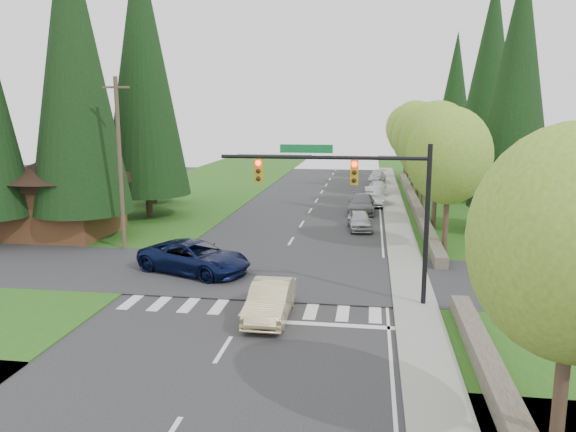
% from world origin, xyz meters
% --- Properties ---
extents(ground, '(120.00, 120.00, 0.00)m').
position_xyz_m(ground, '(0.00, 0.00, 0.00)').
color(ground, '#28282B').
rests_on(ground, ground).
extents(grass_east, '(14.00, 110.00, 0.06)m').
position_xyz_m(grass_east, '(13.00, 20.00, 0.03)').
color(grass_east, '#1B5617').
rests_on(grass_east, ground).
extents(grass_west, '(14.00, 110.00, 0.06)m').
position_xyz_m(grass_west, '(-13.00, 20.00, 0.03)').
color(grass_west, '#1B5617').
rests_on(grass_west, ground).
extents(cross_street, '(120.00, 8.00, 0.10)m').
position_xyz_m(cross_street, '(0.00, 8.00, 0.00)').
color(cross_street, '#28282B').
rests_on(cross_street, ground).
extents(sidewalk_east, '(1.80, 80.00, 0.13)m').
position_xyz_m(sidewalk_east, '(6.90, 22.00, 0.07)').
color(sidewalk_east, gray).
rests_on(sidewalk_east, ground).
extents(curb_east, '(0.20, 80.00, 0.13)m').
position_xyz_m(curb_east, '(6.05, 22.00, 0.07)').
color(curb_east, gray).
rests_on(curb_east, ground).
extents(stone_wall_south, '(0.70, 14.00, 0.70)m').
position_xyz_m(stone_wall_south, '(8.60, -3.00, 0.35)').
color(stone_wall_south, '#4C4438').
rests_on(stone_wall_south, ground).
extents(stone_wall_north, '(0.70, 40.00, 0.70)m').
position_xyz_m(stone_wall_north, '(8.60, 30.00, 0.35)').
color(stone_wall_north, '#4C4438').
rests_on(stone_wall_north, ground).
extents(traffic_signal, '(8.70, 0.37, 6.80)m').
position_xyz_m(traffic_signal, '(4.37, 4.50, 4.98)').
color(traffic_signal, black).
rests_on(traffic_signal, ground).
extents(brown_building, '(8.40, 8.40, 5.40)m').
position_xyz_m(brown_building, '(-15.00, 15.00, 3.14)').
color(brown_building, '#4C2D19').
rests_on(brown_building, ground).
extents(utility_pole, '(1.60, 0.24, 10.00)m').
position_xyz_m(utility_pole, '(-9.50, 12.00, 5.14)').
color(utility_pole, '#473828').
rests_on(utility_pole, ground).
extents(decid_tree_0, '(4.80, 4.80, 8.37)m').
position_xyz_m(decid_tree_0, '(9.20, 14.00, 5.60)').
color(decid_tree_0, '#38281C').
rests_on(decid_tree_0, ground).
extents(decid_tree_1, '(5.20, 5.20, 8.80)m').
position_xyz_m(decid_tree_1, '(9.30, 21.00, 5.80)').
color(decid_tree_1, '#38281C').
rests_on(decid_tree_1, ground).
extents(decid_tree_2, '(5.00, 5.00, 8.82)m').
position_xyz_m(decid_tree_2, '(9.10, 28.00, 5.93)').
color(decid_tree_2, '#38281C').
rests_on(decid_tree_2, ground).
extents(decid_tree_3, '(5.00, 5.00, 8.55)m').
position_xyz_m(decid_tree_3, '(9.20, 35.00, 5.66)').
color(decid_tree_3, '#38281C').
rests_on(decid_tree_3, ground).
extents(decid_tree_4, '(5.40, 5.40, 9.18)m').
position_xyz_m(decid_tree_4, '(9.30, 42.00, 6.06)').
color(decid_tree_4, '#38281C').
rests_on(decid_tree_4, ground).
extents(decid_tree_5, '(4.80, 4.80, 8.30)m').
position_xyz_m(decid_tree_5, '(9.10, 49.00, 5.53)').
color(decid_tree_5, '#38281C').
rests_on(decid_tree_5, ground).
extents(decid_tree_6, '(5.20, 5.20, 8.86)m').
position_xyz_m(decid_tree_6, '(9.20, 56.00, 5.86)').
color(decid_tree_6, '#38281C').
rests_on(decid_tree_6, ground).
extents(decid_tree_south, '(4.60, 4.60, 7.92)m').
position_xyz_m(decid_tree_south, '(9.30, -6.00, 5.27)').
color(decid_tree_south, '#38281C').
rests_on(decid_tree_south, ground).
extents(conifer_w_a, '(6.12, 6.12, 19.80)m').
position_xyz_m(conifer_w_a, '(-13.00, 14.00, 10.79)').
color(conifer_w_a, '#38281C').
rests_on(conifer_w_a, ground).
extents(conifer_w_b, '(5.44, 5.44, 17.80)m').
position_xyz_m(conifer_w_b, '(-16.00, 18.00, 9.79)').
color(conifer_w_b, '#38281C').
rests_on(conifer_w_b, ground).
extents(conifer_w_c, '(6.46, 6.46, 20.80)m').
position_xyz_m(conifer_w_c, '(-12.00, 22.00, 11.29)').
color(conifer_w_c, '#38281C').
rests_on(conifer_w_c, ground).
extents(conifer_w_e, '(5.78, 5.78, 18.80)m').
position_xyz_m(conifer_w_e, '(-14.00, 28.00, 10.29)').
color(conifer_w_e, '#38281C').
rests_on(conifer_w_e, ground).
extents(conifer_e_a, '(5.44, 5.44, 17.80)m').
position_xyz_m(conifer_e_a, '(14.00, 20.00, 9.79)').
color(conifer_e_a, '#38281C').
rests_on(conifer_e_a, ground).
extents(conifer_e_b, '(6.12, 6.12, 19.80)m').
position_xyz_m(conifer_e_b, '(15.00, 34.00, 10.79)').
color(conifer_e_b, '#38281C').
rests_on(conifer_e_b, ground).
extents(conifer_e_c, '(5.10, 5.10, 16.80)m').
position_xyz_m(conifer_e_c, '(14.00, 48.00, 9.29)').
color(conifer_e_c, '#38281C').
rests_on(conifer_e_c, ground).
extents(sedan_champagne, '(1.54, 4.37, 1.44)m').
position_xyz_m(sedan_champagne, '(1.07, 2.21, 0.72)').
color(sedan_champagne, beige).
rests_on(sedan_champagne, ground).
extents(suv_navy, '(6.47, 4.68, 1.64)m').
position_xyz_m(suv_navy, '(-3.82, 7.81, 0.82)').
color(suv_navy, '#0A1235').
rests_on(suv_navy, ground).
extents(parked_car_a, '(1.98, 3.98, 1.30)m').
position_xyz_m(parked_car_a, '(4.20, 19.67, 0.65)').
color(parked_car_a, '#ACADB1').
rests_on(parked_car_a, ground).
extents(parked_car_b, '(2.14, 5.11, 1.47)m').
position_xyz_m(parked_car_b, '(4.20, 26.25, 0.74)').
color(parked_car_b, slate).
rests_on(parked_car_b, ground).
extents(parked_car_c, '(1.70, 4.68, 1.53)m').
position_xyz_m(parked_car_c, '(5.22, 30.04, 0.77)').
color(parked_car_c, '#B7B7BC').
rests_on(parked_car_c, ground).
extents(parked_car_d, '(1.99, 4.19, 1.38)m').
position_xyz_m(parked_car_d, '(5.60, 36.45, 0.69)').
color(parked_car_d, silver).
rests_on(parked_car_d, ground).
extents(parked_car_e, '(2.16, 4.56, 1.28)m').
position_xyz_m(parked_car_e, '(5.60, 46.04, 0.64)').
color(parked_car_e, '#B9B9BF').
rests_on(parked_car_e, ground).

